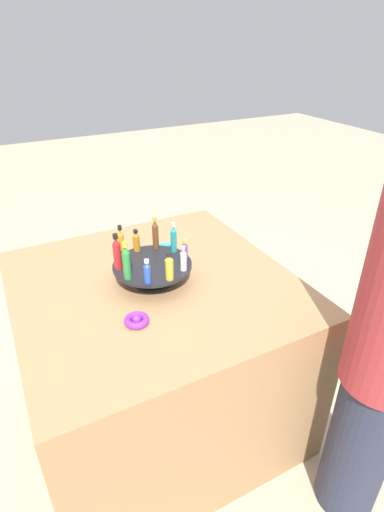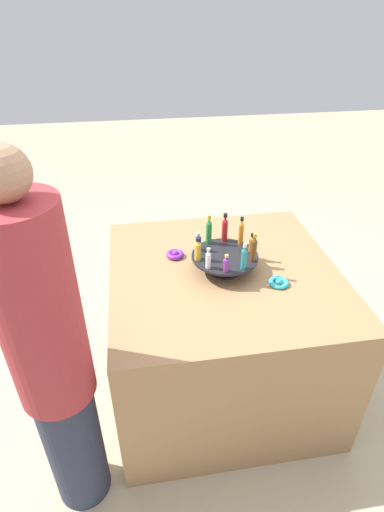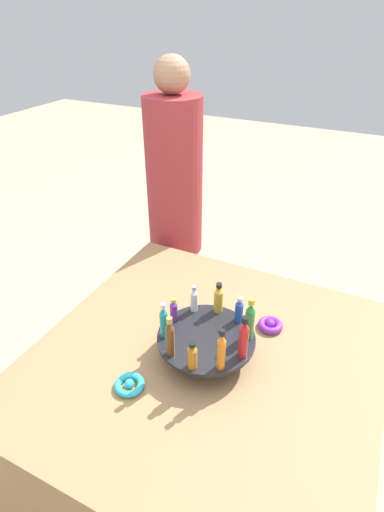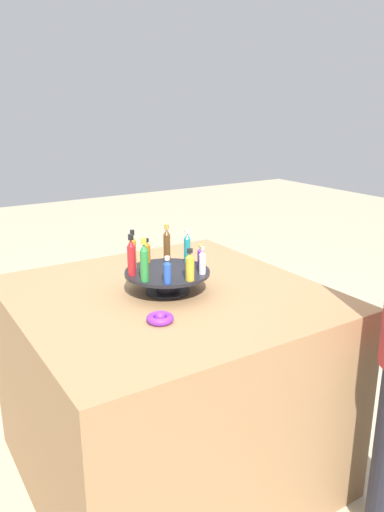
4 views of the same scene
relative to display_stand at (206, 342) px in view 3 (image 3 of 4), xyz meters
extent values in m
plane|color=tan|center=(0.00, 0.00, -0.83)|extent=(12.00, 12.00, 0.00)
cube|color=#9E754C|center=(0.00, 0.00, -0.45)|extent=(1.09, 1.09, 0.78)
cylinder|color=black|center=(0.00, 0.00, -0.05)|extent=(0.16, 0.16, 0.01)
cylinder|color=black|center=(0.00, 0.00, -0.02)|extent=(0.09, 0.09, 0.06)
cylinder|color=black|center=(0.00, 0.00, 0.02)|extent=(0.31, 0.31, 0.01)
cylinder|color=#702D93|center=(0.13, -0.03, 0.06)|extent=(0.03, 0.03, 0.06)
cone|color=#702D93|center=(0.13, -0.03, 0.09)|extent=(0.02, 0.02, 0.01)
cylinder|color=gold|center=(0.13, -0.03, 0.11)|extent=(0.02, 0.02, 0.01)
cylinder|color=teal|center=(0.12, 0.06, 0.07)|extent=(0.03, 0.03, 0.09)
cone|color=teal|center=(0.12, 0.06, 0.13)|extent=(0.02, 0.02, 0.02)
cylinder|color=silver|center=(0.12, 0.06, 0.15)|extent=(0.02, 0.02, 0.02)
cylinder|color=brown|center=(0.07, 0.12, 0.08)|extent=(0.03, 0.03, 0.10)
cone|color=brown|center=(0.07, 0.12, 0.14)|extent=(0.03, 0.03, 0.02)
cylinder|color=#B79338|center=(0.07, 0.12, 0.16)|extent=(0.02, 0.02, 0.02)
cylinder|color=#AD6B19|center=(-0.02, 0.13, 0.06)|extent=(0.03, 0.03, 0.07)
cone|color=#AD6B19|center=(-0.02, 0.13, 0.10)|extent=(0.03, 0.03, 0.01)
cylinder|color=black|center=(-0.02, 0.13, 0.11)|extent=(0.02, 0.02, 0.01)
cylinder|color=orange|center=(-0.09, 0.10, 0.08)|extent=(0.02, 0.02, 0.10)
cone|color=orange|center=(-0.09, 0.10, 0.14)|extent=(0.02, 0.02, 0.02)
cylinder|color=black|center=(-0.09, 0.10, 0.16)|extent=(0.02, 0.02, 0.02)
cylinder|color=#B21E23|center=(-0.13, 0.03, 0.08)|extent=(0.03, 0.03, 0.11)
cone|color=#B21E23|center=(-0.13, 0.03, 0.14)|extent=(0.03, 0.03, 0.02)
cylinder|color=black|center=(-0.13, 0.03, 0.17)|extent=(0.02, 0.02, 0.02)
cylinder|color=#288438|center=(-0.12, -0.06, 0.08)|extent=(0.03, 0.03, 0.11)
cone|color=#288438|center=(-0.12, -0.06, 0.15)|extent=(0.03, 0.03, 0.02)
cylinder|color=gold|center=(-0.12, -0.06, 0.17)|extent=(0.02, 0.02, 0.02)
cylinder|color=#234CAD|center=(-0.07, -0.12, 0.06)|extent=(0.03, 0.03, 0.07)
cone|color=#234CAD|center=(-0.07, -0.12, 0.10)|extent=(0.03, 0.03, 0.02)
cylinder|color=silver|center=(-0.07, -0.12, 0.11)|extent=(0.02, 0.02, 0.01)
cylinder|color=gold|center=(0.02, -0.13, 0.07)|extent=(0.03, 0.03, 0.08)
cone|color=gold|center=(0.02, -0.13, 0.12)|extent=(0.03, 0.03, 0.02)
cylinder|color=black|center=(0.02, -0.13, 0.13)|extent=(0.02, 0.02, 0.01)
cylinder|color=silver|center=(0.09, -0.10, 0.06)|extent=(0.02, 0.02, 0.07)
cone|color=silver|center=(0.09, -0.10, 0.11)|extent=(0.02, 0.02, 0.02)
cylinder|color=#B2B2B7|center=(0.09, -0.10, 0.12)|extent=(0.02, 0.02, 0.01)
torus|color=#2DB7CC|center=(0.15, 0.22, -0.05)|extent=(0.09, 0.09, 0.02)
sphere|color=#2DB7CC|center=(0.15, 0.22, -0.04)|extent=(0.03, 0.03, 0.03)
torus|color=purple|center=(-0.15, -0.22, -0.05)|extent=(0.09, 0.09, 0.03)
sphere|color=purple|center=(-0.15, -0.22, -0.04)|extent=(0.04, 0.04, 0.04)
cylinder|color=#282D42|center=(0.50, -0.73, -0.50)|extent=(0.23, 0.23, 0.66)
cylinder|color=#9E2D33|center=(0.50, -0.73, 0.21)|extent=(0.27, 0.27, 0.76)
sphere|color=#A87A5B|center=(0.50, -0.73, 0.66)|extent=(0.16, 0.16, 0.16)
camera|label=1|loc=(-0.48, -1.27, 0.84)|focal=28.00mm
camera|label=2|loc=(1.53, -0.40, 1.04)|focal=28.00mm
camera|label=3|loc=(-0.37, 0.85, 0.92)|focal=28.00mm
camera|label=4|loc=(-0.85, -1.51, 0.61)|focal=35.00mm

